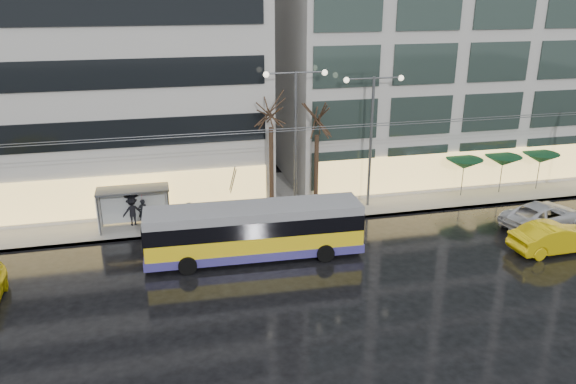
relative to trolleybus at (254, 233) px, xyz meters
name	(u,v)px	position (x,y,z in m)	size (l,w,h in m)	color
ground	(310,302)	(1.67, -5.17, -1.45)	(140.00, 140.00, 0.00)	black
sidewalk	(284,196)	(3.67, 8.83, -1.38)	(80.00, 10.00, 0.15)	gray
kerb	(302,223)	(3.67, 3.88, -1.38)	(80.00, 0.10, 0.15)	slate
building_right	(483,4)	(20.67, 13.83, 11.20)	(32.00, 14.00, 25.00)	#B9B6B1
trolleybus	(254,233)	(0.00, 0.00, 0.00)	(11.65, 4.71, 5.36)	yellow
catenary	(291,165)	(2.67, 2.76, 2.80)	(42.24, 5.12, 7.00)	#595B60
bus_shelter	(127,199)	(-6.71, 5.51, 0.51)	(4.20, 1.60, 2.51)	#595B60
street_lamp_near	(296,123)	(3.67, 5.63, 4.54)	(3.96, 0.36, 9.03)	#595B60
street_lamp_far	(372,123)	(8.67, 5.63, 4.26)	(3.96, 0.36, 8.53)	#595B60
tree_a	(271,106)	(2.17, 5.83, 5.63)	(3.20, 3.20, 8.40)	black
tree_b	(317,114)	(5.17, 6.03, 4.95)	(3.20, 3.20, 7.70)	black
parasol_a	(464,164)	(15.67, 5.83, 1.00)	(2.50, 2.50, 2.65)	#595B60
parasol_b	(503,161)	(18.67, 5.83, 1.00)	(2.50, 2.50, 2.65)	#595B60
parasol_c	(540,158)	(21.67, 5.83, 1.00)	(2.50, 2.50, 2.65)	#595B60
taxi_b	(555,238)	(16.26, -3.11, -0.63)	(1.74, 5.00, 1.65)	#E1BD0B
sedan_silver	(543,215)	(17.82, -0.05, -0.67)	(2.58, 5.61, 1.56)	silver
pedestrian_a	(142,202)	(-5.87, 5.76, 0.16)	(1.22, 1.23, 2.19)	black
pedestrian_b	(189,216)	(-3.19, 4.38, -0.46)	(1.02, 0.93, 1.69)	black
pedestrian_c	(132,208)	(-6.49, 5.79, -0.18)	(1.29, 0.98, 2.11)	black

